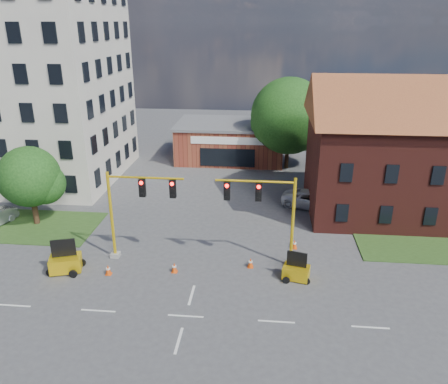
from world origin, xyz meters
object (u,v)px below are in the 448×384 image
at_px(pickup_white, 313,200).
at_px(signal_mast_west, 135,206).
at_px(trailer_west, 66,262).
at_px(signal_mast_east, 267,211).
at_px(trailer_east, 296,271).

bearing_deg(pickup_white, signal_mast_west, 147.09).
bearing_deg(trailer_west, signal_mast_east, -7.90).
distance_m(trailer_west, trailer_east, 14.85).
relative_size(trailer_west, trailer_east, 1.22).
xyz_separation_m(signal_mast_west, pickup_white, (12.73, 10.00, -3.18)).
height_order(signal_mast_west, pickup_white, signal_mast_west).
distance_m(signal_mast_east, trailer_east, 4.19).
relative_size(signal_mast_east, trailer_west, 2.77).
bearing_deg(trailer_west, trailer_east, -15.30).
bearing_deg(signal_mast_east, signal_mast_west, 180.00).
xyz_separation_m(trailer_west, trailer_east, (14.84, 0.52, -0.12)).
height_order(signal_mast_east, trailer_east, signal_mast_east).
relative_size(trailer_west, pickup_white, 0.42).
xyz_separation_m(signal_mast_east, pickup_white, (4.02, 10.00, -3.18)).
distance_m(signal_mast_east, pickup_white, 11.24).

